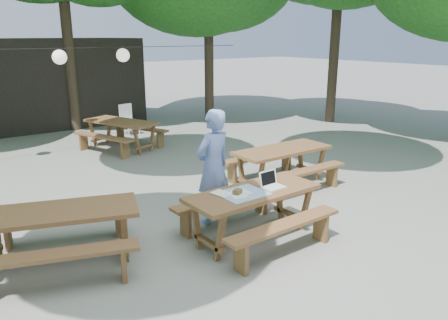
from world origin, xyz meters
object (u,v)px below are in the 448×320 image
picnic_table_nw (60,236)px  woman (213,167)px  main_picnic_table (253,214)px  plastic_chair (130,126)px

picnic_table_nw → woman: 2.45m
main_picnic_table → plastic_chair: size_ratio=2.22×
main_picnic_table → plastic_chair: plastic_chair is taller
main_picnic_table → plastic_chair: bearing=77.9°
picnic_table_nw → woman: (2.39, -0.10, 0.53)m
main_picnic_table → plastic_chair: 7.78m
plastic_chair → main_picnic_table: bearing=-112.5°
main_picnic_table → woman: bearing=95.8°
main_picnic_table → woman: (-0.09, 0.86, 0.53)m
picnic_table_nw → main_picnic_table: bearing=-0.9°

